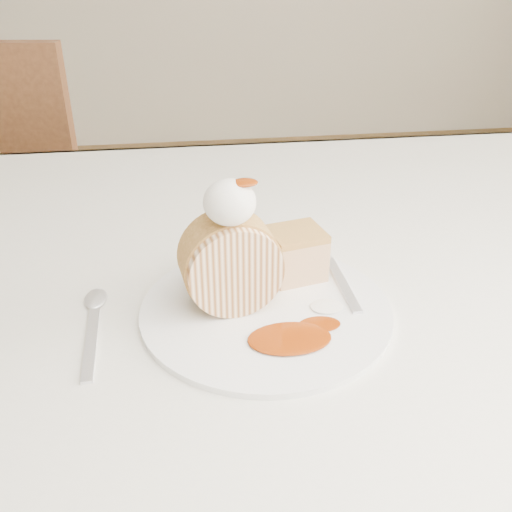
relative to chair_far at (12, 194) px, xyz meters
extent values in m
cube|color=silver|center=(0.50, -0.78, 0.20)|extent=(1.40, 0.90, 0.04)
cube|color=silver|center=(0.50, -0.33, 0.08)|extent=(1.40, 0.01, 0.28)
cylinder|color=brown|center=(1.12, -0.41, -0.18)|extent=(0.06, 0.06, 0.71)
cube|color=brown|center=(0.01, 0.09, -0.08)|extent=(0.49, 0.49, 0.04)
cylinder|color=brown|center=(0.22, 0.25, -0.32)|extent=(0.04, 0.04, 0.43)
cylinder|color=brown|center=(-0.15, 0.30, -0.32)|extent=(0.04, 0.04, 0.43)
cylinder|color=brown|center=(0.18, -0.12, -0.32)|extent=(0.04, 0.04, 0.43)
cylinder|color=white|center=(0.54, -0.93, 0.22)|extent=(0.34, 0.34, 0.01)
cylinder|color=#FFDDB1|center=(0.50, -0.92, 0.28)|extent=(0.11, 0.07, 0.11)
cube|color=tan|center=(0.58, -0.87, 0.25)|extent=(0.07, 0.07, 0.05)
ellipsoid|color=white|center=(0.50, -0.93, 0.36)|extent=(0.05, 0.05, 0.05)
ellipsoid|color=#822C05|center=(0.51, -0.93, 0.38)|extent=(0.03, 0.02, 0.01)
cube|color=silver|center=(0.63, -0.90, 0.23)|extent=(0.03, 0.17, 0.00)
cube|color=silver|center=(0.34, -0.96, 0.22)|extent=(0.03, 0.16, 0.00)
camera|label=1|loc=(0.45, -1.46, 0.60)|focal=40.00mm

